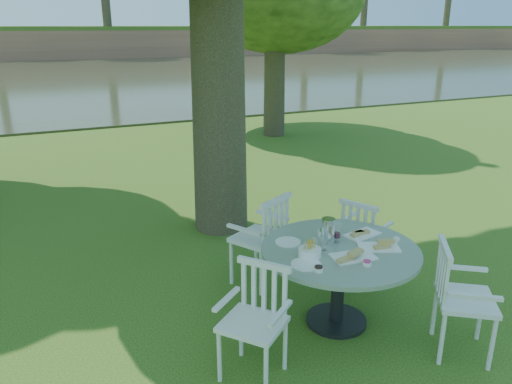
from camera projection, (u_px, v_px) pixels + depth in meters
ground at (263, 267)px, 5.70m from camera, size 140.00×140.00×0.00m
table at (339, 263)px, 4.46m from camera, size 1.41×1.41×0.76m
chair_ne at (361, 233)px, 5.35m from camera, size 0.57×0.58×0.88m
chair_nw at (266, 234)px, 5.16m from camera, size 0.66×0.65×0.99m
chair_sw at (258, 311)px, 3.86m from camera, size 0.62×0.62×0.90m
chair_se at (455, 291)px, 4.08m from camera, size 0.65×0.66×0.96m
tableware at (331, 242)px, 4.40m from camera, size 1.14×0.82×0.25m
river at (69, 79)px, 25.49m from camera, size 100.00×28.00×0.12m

